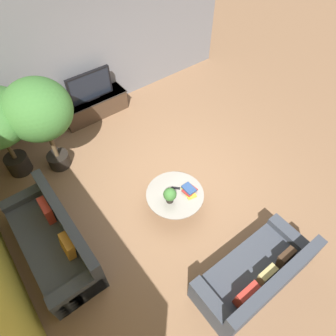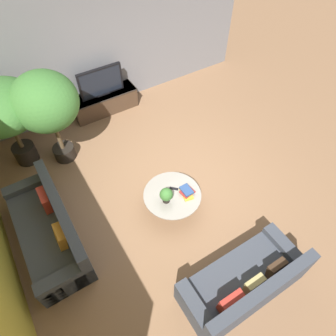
{
  "view_description": "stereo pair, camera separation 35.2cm",
  "coord_description": "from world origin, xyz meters",
  "px_view_note": "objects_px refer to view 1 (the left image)",
  "views": [
    {
      "loc": [
        -2.36,
        -2.7,
        4.83
      ],
      "look_at": [
        -0.19,
        0.14,
        0.55
      ],
      "focal_mm": 32.0,
      "sensor_mm": 36.0,
      "label": 1
    },
    {
      "loc": [
        -2.07,
        -2.9,
        4.83
      ],
      "look_at": [
        -0.19,
        0.14,
        0.55
      ],
      "focal_mm": 32.0,
      "sensor_mm": 36.0,
      "label": 2
    }
  ],
  "objects_px": {
    "media_console": "(95,106)",
    "coffee_table": "(175,198)",
    "potted_palm_corner": "(39,112)",
    "potted_plant_tabletop": "(170,195)",
    "couch_near_entry": "(255,275)",
    "television": "(90,86)",
    "couch_by_wall": "(54,241)"
  },
  "relations": [
    {
      "from": "television",
      "to": "coffee_table",
      "type": "xyz_separation_m",
      "value": [
        -0.11,
        -3.26,
        -0.55
      ]
    },
    {
      "from": "media_console",
      "to": "potted_plant_tabletop",
      "type": "distance_m",
      "value": 3.35
    },
    {
      "from": "coffee_table",
      "to": "potted_plant_tabletop",
      "type": "bearing_deg",
      "value": -159.46
    },
    {
      "from": "media_console",
      "to": "television",
      "type": "relative_size",
      "value": 1.51
    },
    {
      "from": "couch_by_wall",
      "to": "couch_near_entry",
      "type": "relative_size",
      "value": 1.14
    },
    {
      "from": "television",
      "to": "media_console",
      "type": "bearing_deg",
      "value": 90.0
    },
    {
      "from": "coffee_table",
      "to": "couch_near_entry",
      "type": "relative_size",
      "value": 0.55
    },
    {
      "from": "coffee_table",
      "to": "media_console",
      "type": "bearing_deg",
      "value": 88.07
    },
    {
      "from": "coffee_table",
      "to": "potted_palm_corner",
      "type": "relative_size",
      "value": 0.52
    },
    {
      "from": "television",
      "to": "coffee_table",
      "type": "height_order",
      "value": "television"
    },
    {
      "from": "couch_by_wall",
      "to": "potted_palm_corner",
      "type": "xyz_separation_m",
      "value": [
        0.83,
        1.75,
        1.14
      ]
    },
    {
      "from": "couch_by_wall",
      "to": "potted_palm_corner",
      "type": "relative_size",
      "value": 1.07
    },
    {
      "from": "media_console",
      "to": "potted_palm_corner",
      "type": "bearing_deg",
      "value": -145.04
    },
    {
      "from": "coffee_table",
      "to": "potted_plant_tabletop",
      "type": "height_order",
      "value": "potted_plant_tabletop"
    },
    {
      "from": "coffee_table",
      "to": "couch_near_entry",
      "type": "xyz_separation_m",
      "value": [
        0.09,
        -1.87,
        0.0
      ]
    },
    {
      "from": "television",
      "to": "couch_by_wall",
      "type": "distance_m",
      "value": 3.55
    },
    {
      "from": "television",
      "to": "couch_near_entry",
      "type": "relative_size",
      "value": 0.55
    },
    {
      "from": "media_console",
      "to": "coffee_table",
      "type": "distance_m",
      "value": 3.26
    },
    {
      "from": "television",
      "to": "potted_palm_corner",
      "type": "height_order",
      "value": "potted_palm_corner"
    },
    {
      "from": "television",
      "to": "couch_near_entry",
      "type": "xyz_separation_m",
      "value": [
        -0.02,
        -5.13,
        -0.55
      ]
    },
    {
      "from": "couch_by_wall",
      "to": "television",
      "type": "bearing_deg",
      "value": 140.8
    },
    {
      "from": "couch_near_entry",
      "to": "potted_plant_tabletop",
      "type": "height_order",
      "value": "couch_near_entry"
    },
    {
      "from": "couch_near_entry",
      "to": "coffee_table",
      "type": "bearing_deg",
      "value": -87.17
    },
    {
      "from": "media_console",
      "to": "couch_near_entry",
      "type": "bearing_deg",
      "value": -90.2
    },
    {
      "from": "media_console",
      "to": "potted_plant_tabletop",
      "type": "bearing_deg",
      "value": -94.75
    },
    {
      "from": "couch_near_entry",
      "to": "potted_plant_tabletop",
      "type": "bearing_deg",
      "value": -81.86
    },
    {
      "from": "media_console",
      "to": "coffee_table",
      "type": "height_order",
      "value": "media_console"
    },
    {
      "from": "coffee_table",
      "to": "couch_near_entry",
      "type": "height_order",
      "value": "couch_near_entry"
    },
    {
      "from": "media_console",
      "to": "couch_by_wall",
      "type": "height_order",
      "value": "couch_by_wall"
    },
    {
      "from": "media_console",
      "to": "couch_by_wall",
      "type": "bearing_deg",
      "value": -129.19
    },
    {
      "from": "media_console",
      "to": "potted_plant_tabletop",
      "type": "height_order",
      "value": "potted_plant_tabletop"
    },
    {
      "from": "potted_palm_corner",
      "to": "potted_plant_tabletop",
      "type": "bearing_deg",
      "value": -64.75
    }
  ]
}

